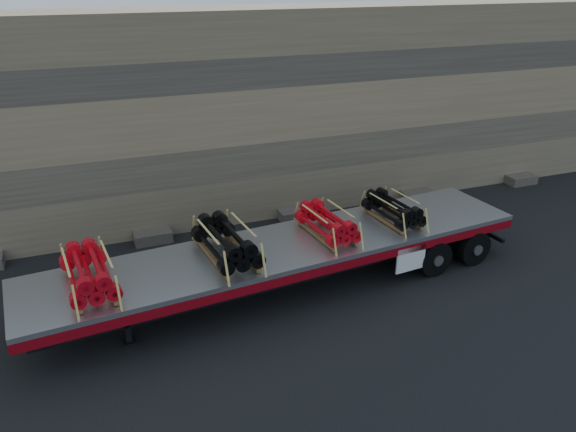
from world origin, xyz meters
The scene contains 7 objects.
ground centered at (0.00, 0.00, 0.00)m, with size 120.00×120.00×0.00m, color black.
rock_wall centered at (0.00, 6.50, 3.50)m, with size 44.00×3.00×7.00m, color #7A6B54.
trailer centered at (0.01, 0.39, 0.69)m, with size 13.78×2.65×1.38m, color #AAADB2, non-canonical shape.
bundle_front centered at (-5.02, -0.09, 1.76)m, with size 1.08×2.15×0.76m, color red, non-canonical shape.
bundle_midfront centered at (-1.69, 0.23, 1.78)m, with size 1.15×2.29×0.81m, color black, non-canonical shape.
bundle_midrear centered at (1.24, 0.51, 1.73)m, with size 0.99×1.99×0.70m, color red, non-canonical shape.
bundle_rear centered at (3.45, 0.72, 1.72)m, with size 0.95×1.91×0.68m, color black, non-canonical shape.
Camera 1 is at (-4.80, -12.16, 8.13)m, focal length 35.00 mm.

